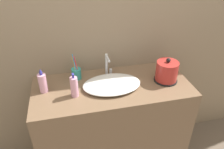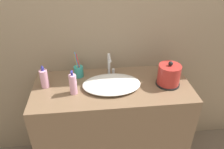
{
  "view_description": "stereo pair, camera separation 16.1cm",
  "coord_description": "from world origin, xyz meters",
  "px_view_note": "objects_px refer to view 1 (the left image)",
  "views": [
    {
      "loc": [
        -0.31,
        -1.06,
        1.83
      ],
      "look_at": [
        -0.0,
        0.27,
        0.98
      ],
      "focal_mm": 35.0,
      "sensor_mm": 36.0,
      "label": 1
    },
    {
      "loc": [
        -0.15,
        -1.09,
        1.83
      ],
      "look_at": [
        -0.0,
        0.27,
        0.98
      ],
      "focal_mm": 35.0,
      "sensor_mm": 36.0,
      "label": 2
    }
  ],
  "objects_px": {
    "toothbrush_cup": "(76,73)",
    "shampoo_bottle": "(43,83)",
    "lotion_bottle": "(74,87)",
    "electric_kettle": "(167,72)",
    "faucet": "(107,64)"
  },
  "relations": [
    {
      "from": "electric_kettle",
      "to": "faucet",
      "type": "bearing_deg",
      "value": 155.91
    },
    {
      "from": "electric_kettle",
      "to": "shampoo_bottle",
      "type": "distance_m",
      "value": 0.93
    },
    {
      "from": "faucet",
      "to": "toothbrush_cup",
      "type": "xyz_separation_m",
      "value": [
        -0.25,
        -0.0,
        -0.05
      ]
    },
    {
      "from": "toothbrush_cup",
      "to": "lotion_bottle",
      "type": "distance_m",
      "value": 0.23
    },
    {
      "from": "lotion_bottle",
      "to": "electric_kettle",
      "type": "bearing_deg",
      "value": 3.12
    },
    {
      "from": "shampoo_bottle",
      "to": "electric_kettle",
      "type": "bearing_deg",
      "value": -4.02
    },
    {
      "from": "faucet",
      "to": "electric_kettle",
      "type": "height_order",
      "value": "electric_kettle"
    },
    {
      "from": "toothbrush_cup",
      "to": "lotion_bottle",
      "type": "height_order",
      "value": "toothbrush_cup"
    },
    {
      "from": "toothbrush_cup",
      "to": "shampoo_bottle",
      "type": "height_order",
      "value": "toothbrush_cup"
    },
    {
      "from": "lotion_bottle",
      "to": "toothbrush_cup",
      "type": "bearing_deg",
      "value": 82.02
    },
    {
      "from": "faucet",
      "to": "electric_kettle",
      "type": "distance_m",
      "value": 0.47
    },
    {
      "from": "faucet",
      "to": "shampoo_bottle",
      "type": "bearing_deg",
      "value": -165.92
    },
    {
      "from": "toothbrush_cup",
      "to": "shampoo_bottle",
      "type": "relative_size",
      "value": 1.18
    },
    {
      "from": "electric_kettle",
      "to": "shampoo_bottle",
      "type": "height_order",
      "value": "electric_kettle"
    },
    {
      "from": "electric_kettle",
      "to": "shampoo_bottle",
      "type": "relative_size",
      "value": 1.05
    }
  ]
}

